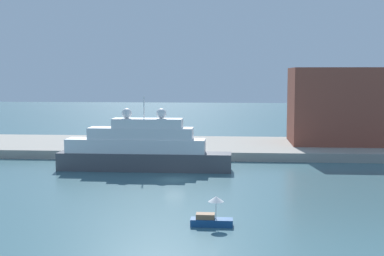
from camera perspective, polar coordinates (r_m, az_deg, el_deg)
ground at (r=72.30m, az=-1.86°, el=-5.58°), size 400.00×400.00×0.00m
quay_dock at (r=99.25m, az=-0.12°, el=-2.05°), size 110.00×23.13×1.47m
large_yacht at (r=79.45m, az=-5.40°, el=-2.28°), size 25.75×3.84×10.98m
small_motorboat at (r=50.77m, az=2.10°, el=-9.45°), size 3.97×1.46×2.84m
work_barge at (r=84.89m, az=-10.63°, el=-3.69°), size 6.21×1.47×0.85m
harbor_building at (r=102.43m, az=15.53°, el=2.32°), size 18.11×12.82×13.97m
parked_car at (r=100.16m, az=-9.14°, el=-1.25°), size 4.14×1.70×1.53m
person_figure at (r=96.46m, az=-7.59°, el=-1.46°), size 0.36×0.36×1.57m
mooring_bollard at (r=89.16m, az=-2.74°, el=-2.20°), size 0.39×0.39×0.83m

